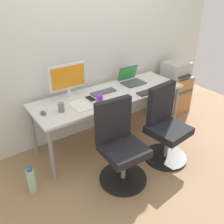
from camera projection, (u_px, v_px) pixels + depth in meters
The scene contains 18 objects.
ground_plane at pixel (110, 139), 3.57m from camera, with size 5.28×5.28×0.00m, color #9E7A56.
back_wall at pixel (91, 41), 3.25m from camera, with size 4.40×0.04×2.60m, color silver.
desk at pixel (110, 98), 3.26m from camera, with size 2.04×0.69×0.70m.
office_chair_left at pixel (120, 147), 2.70m from camera, with size 0.54×0.54×0.94m.
office_chair_right at pixel (165, 127), 3.04m from camera, with size 0.54×0.54×0.94m.
side_cabinet at pixel (173, 93), 4.20m from camera, with size 0.48×0.43×0.61m.
printer at pixel (176, 69), 3.99m from camera, with size 0.38×0.40×0.24m.
water_bottle_on_floor at pixel (32, 180), 2.64m from camera, with size 0.09×0.09×0.31m.
desktop_monitor at pixel (68, 79), 3.02m from camera, with size 0.48×0.18×0.43m.
open_laptop at pixel (131, 79), 3.55m from camera, with size 0.31×0.28×0.22m.
keyboard_by_monitor at pixel (103, 92), 3.26m from camera, with size 0.34×0.12×0.02m, color #515156.
keyboard_by_laptop at pixel (149, 92), 3.27m from camera, with size 0.34×0.12×0.02m, color #2D2D2D.
mouse_by_monitor at pixel (43, 113), 2.75m from camera, with size 0.06×0.10×0.03m, color #515156.
mouse_by_laptop at pixel (118, 98), 3.09m from camera, with size 0.06×0.10×0.03m, color #B7B7B7.
coffee_mug at pixel (100, 99), 3.00m from camera, with size 0.08×0.08×0.09m, color purple.
pen_cup at pixel (61, 107), 2.79m from camera, with size 0.07×0.07×0.10m, color slate.
phone_near_monitor at pixel (91, 98), 3.10m from camera, with size 0.07×0.14×0.01m, color black.
paper_pile at pixel (81, 106), 2.93m from camera, with size 0.21×0.30×0.01m, color white.
Camera 1 is at (-1.66, -2.43, 2.05)m, focal length 40.04 mm.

